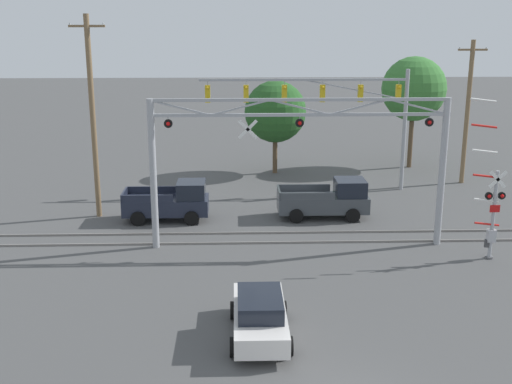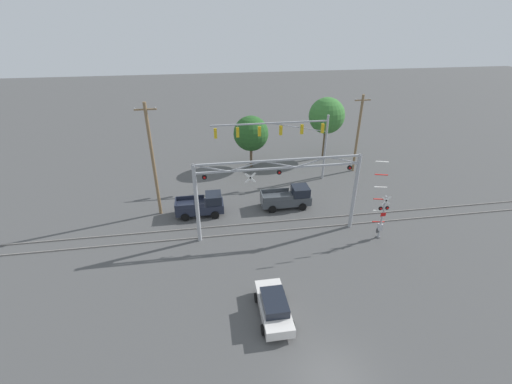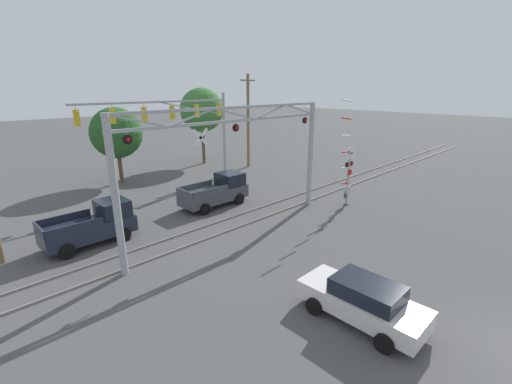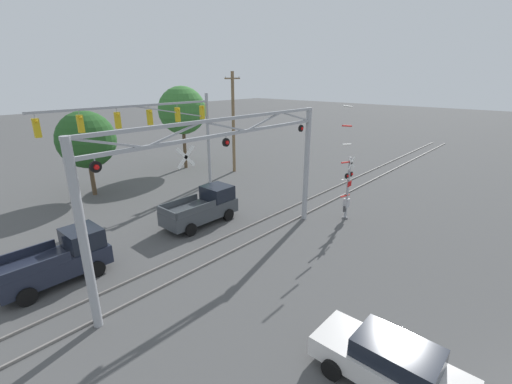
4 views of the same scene
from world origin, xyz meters
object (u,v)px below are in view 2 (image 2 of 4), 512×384
Objects in this scene: crossing_gantry at (278,188)px; sedan_waiting at (274,306)px; background_tree_far_left_verge at (327,116)px; utility_pole_right at (358,133)px; traffic_signal_span at (291,135)px; pickup_truck_following at (202,205)px; pickup_truck_lead at (288,198)px; utility_pole_left at (153,161)px; crossing_signal_mast at (381,215)px; background_tree_beyond_span at (251,134)px.

crossing_gantry is 3.10× the size of sedan_waiting.
utility_pole_right is at bearing -64.21° from background_tree_far_left_verge.
traffic_signal_span reaches higher than pickup_truck_following.
pickup_truck_lead is 0.61× the size of background_tree_far_left_verge.
pickup_truck_lead is at bearing -143.74° from utility_pole_right.
utility_pole_left reaches higher than pickup_truck_following.
pickup_truck_lead is (-6.17, 6.23, -1.27)m from crossing_signal_mast.
traffic_signal_span is (3.45, 9.87, 0.90)m from crossing_gantry.
utility_pole_right is at bearing 44.28° from crossing_gantry.
utility_pole_right is (8.21, 1.51, -0.68)m from traffic_signal_span.
traffic_signal_span is 2.63× the size of pickup_truck_lead.
sedan_waiting is at bearing -107.41° from pickup_truck_lead.
traffic_signal_span is 19.96m from sedan_waiting.
pickup_truck_lead is (-1.43, -5.57, -4.34)m from traffic_signal_span.
sedan_waiting is (-10.27, -6.84, -1.45)m from crossing_signal_mast.
crossing_signal_mast is 13.96m from utility_pole_right.
pickup_truck_lead reaches higher than sedan_waiting.
background_tree_beyond_span is (6.06, 10.37, 3.22)m from pickup_truck_following.
utility_pole_right is (21.80, 6.47, -0.75)m from utility_pole_left.
utility_pole_right is at bearing 22.07° from pickup_truck_following.
utility_pole_left is (-12.16, 0.61, 4.41)m from pickup_truck_lead.
utility_pole_right reaches higher than crossing_signal_mast.
pickup_truck_following is 0.42× the size of utility_pole_left.
crossing_signal_mast is 12.42m from sedan_waiting.
pickup_truck_lead is 12.95m from utility_pole_left.
pickup_truck_lead is 13.70m from sedan_waiting.
traffic_signal_span is 2.87× the size of sedan_waiting.
utility_pole_right is at bearing 36.26° from pickup_truck_lead.
utility_pole_left reaches higher than background_tree_far_left_verge.
background_tree_beyond_span is at bearing 59.70° from pickup_truck_following.
background_tree_beyond_span is (-8.34, 16.43, 1.94)m from crossing_signal_mast.
crossing_signal_mast reaches higher than pickup_truck_lead.
utility_pole_right is (17.88, 7.25, 3.66)m from pickup_truck_following.
traffic_signal_span is 1.99× the size of background_tree_beyond_span.
pickup_truck_lead is at bearing 64.87° from crossing_gantry.
utility_pole_right is at bearing 16.52° from utility_pole_left.
background_tree_beyond_span reaches higher than pickup_truck_lead.
utility_pole_left reaches higher than background_tree_beyond_span.
pickup_truck_following is at bearing 146.44° from crossing_gantry.
crossing_signal_mast is 18.19m from background_tree_far_left_verge.
background_tree_far_left_verge reaches higher than traffic_signal_span.
background_tree_beyond_span is at bearing 165.20° from utility_pole_right.
background_tree_beyond_span is at bearing 90.61° from crossing_gantry.
utility_pole_left is 13.90m from background_tree_beyond_span.
pickup_truck_following is 0.57× the size of background_tree_far_left_verge.
sedan_waiting is 23.59m from background_tree_beyond_span.
sedan_waiting is 24.68m from utility_pole_right.
pickup_truck_lead is (2.02, 4.30, -3.45)m from crossing_gantry.
utility_pole_left is at bearing 154.18° from crossing_gantry.
traffic_signal_span is 2.83× the size of pickup_truck_following.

